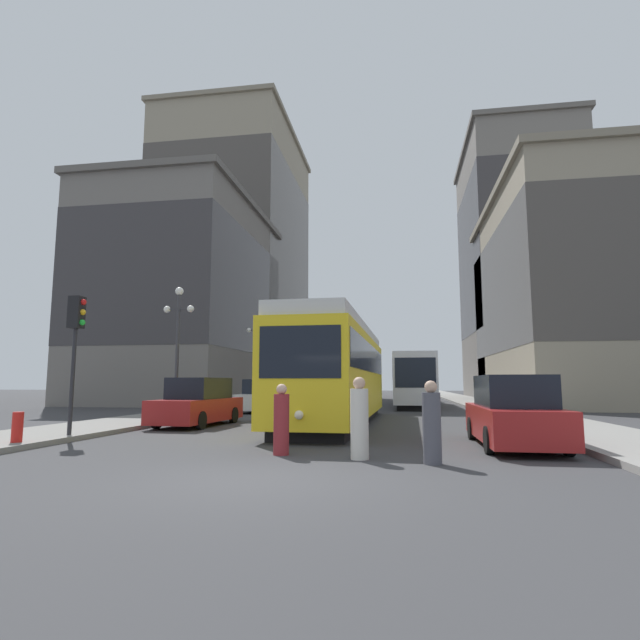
{
  "coord_description": "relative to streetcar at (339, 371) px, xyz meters",
  "views": [
    {
      "loc": [
        2.45,
        -8.45,
        1.63
      ],
      "look_at": [
        -0.01,
        6.83,
        3.57
      ],
      "focal_mm": 28.16,
      "sensor_mm": 36.0,
      "label": 1
    }
  ],
  "objects": [
    {
      "name": "ground_plane",
      "position": [
        0.04,
        -11.72,
        -2.1
      ],
      "size": [
        200.0,
        200.0,
        0.0
      ],
      "primitive_type": "plane",
      "color": "#38383A"
    },
    {
      "name": "sidewalk_left",
      "position": [
        -8.24,
        28.28,
        -2.03
      ],
      "size": [
        3.39,
        120.0,
        0.15
      ],
      "primitive_type": "cube",
      "color": "gray",
      "rests_on": "ground"
    },
    {
      "name": "sidewalk_right",
      "position": [
        8.31,
        28.28,
        -2.03
      ],
      "size": [
        3.39,
        120.0,
        0.15
      ],
      "primitive_type": "cube",
      "color": "gray",
      "rests_on": "ground"
    },
    {
      "name": "streetcar",
      "position": [
        0.0,
        0.0,
        0.0
      ],
      "size": [
        2.92,
        14.57,
        3.89
      ],
      "rotation": [
        0.0,
        0.0,
        -0.02
      ],
      "color": "black",
      "rests_on": "ground"
    },
    {
      "name": "transit_bus",
      "position": [
        3.34,
        15.35,
        -0.15
      ],
      "size": [
        2.7,
        12.82,
        3.45
      ],
      "rotation": [
        0.0,
        0.0,
        -0.01
      ],
      "color": "black",
      "rests_on": "ground"
    },
    {
      "name": "parked_car_left_near",
      "position": [
        -5.25,
        7.37,
        -1.26
      ],
      "size": [
        1.96,
        4.52,
        1.82
      ],
      "rotation": [
        0.0,
        0.0,
        -0.02
      ],
      "color": "black",
      "rests_on": "ground"
    },
    {
      "name": "parked_car_left_mid",
      "position": [
        -5.25,
        -1.61,
        -1.26
      ],
      "size": [
        2.09,
        4.93,
        1.82
      ],
      "rotation": [
        0.0,
        0.0,
        -0.06
      ],
      "color": "black",
      "rests_on": "ground"
    },
    {
      "name": "parked_car_right_far",
      "position": [
        5.32,
        -6.43,
        -1.26
      ],
      "size": [
        1.92,
        4.97,
        1.82
      ],
      "rotation": [
        0.0,
        0.0,
        3.13
      ],
      "color": "black",
      "rests_on": "ground"
    },
    {
      "name": "parked_car_left_far",
      "position": [
        -5.25,
        15.61,
        -1.26
      ],
      "size": [
        1.96,
        4.96,
        1.82
      ],
      "rotation": [
        0.0,
        0.0,
        0.02
      ],
      "color": "black",
      "rests_on": "ground"
    },
    {
      "name": "pedestrian_crossing_near",
      "position": [
        -0.24,
        -8.78,
        -1.35
      ],
      "size": [
        0.36,
        0.36,
        1.6
      ],
      "rotation": [
        0.0,
        0.0,
        2.05
      ],
      "color": "maroon",
      "rests_on": "ground"
    },
    {
      "name": "pedestrian_crossing_far",
      "position": [
        1.58,
        -9.16,
        -1.28
      ],
      "size": [
        0.39,
        0.39,
        1.76
      ],
      "rotation": [
        0.0,
        0.0,
        2.66
      ],
      "color": "beige",
      "rests_on": "ground"
    },
    {
      "name": "pedestrian_on_sidewalk",
      "position": [
        3.08,
        -9.57,
        -1.32
      ],
      "size": [
        0.37,
        0.37,
        1.67
      ],
      "rotation": [
        0.0,
        0.0,
        4.59
      ],
      "color": "#4C4C56",
      "rests_on": "ground"
    },
    {
      "name": "traffic_light_near_left",
      "position": [
        -6.93,
        -6.84,
        1.15
      ],
      "size": [
        0.47,
        0.36,
        4.02
      ],
      "color": "#232328",
      "rests_on": "sidewalk_left"
    },
    {
      "name": "lamp_post_left_near",
      "position": [
        -7.15,
        0.44,
        1.77
      ],
      "size": [
        1.41,
        0.36,
        5.69
      ],
      "color": "#333338",
      "rests_on": "sidewalk_left"
    },
    {
      "name": "lamp_post_left_far",
      "position": [
        -7.15,
        12.59,
        1.99
      ],
      "size": [
        1.41,
        0.36,
        6.07
      ],
      "color": "#333338",
      "rests_on": "sidewalk_left"
    },
    {
      "name": "fire_hydrant",
      "position": [
        -7.06,
        -8.72,
        -1.58
      ],
      "size": [
        0.26,
        0.26,
        0.75
      ],
      "primitive_type": "cylinder",
      "color": "red",
      "rests_on": "sidewalk_left"
    },
    {
      "name": "building_left_corner",
      "position": [
        -16.84,
        36.38,
        14.29
      ],
      "size": [
        14.4,
        21.18,
        31.78
      ],
      "color": "gray",
      "rests_on": "ground"
    },
    {
      "name": "building_left_midblock",
      "position": [
        -15.75,
        20.35,
        6.68
      ],
      "size": [
        12.21,
        19.25,
        17.11
      ],
      "color": "slate",
      "rests_on": "ground"
    },
    {
      "name": "building_right_corner",
      "position": [
        17.04,
        20.69,
        6.3
      ],
      "size": [
        14.67,
        22.07,
        16.38
      ],
      "color": "gray",
      "rests_on": "ground"
    },
    {
      "name": "building_right_midblock",
      "position": [
        15.25,
        35.53,
        12.15
      ],
      "size": [
        11.07,
        17.42,
        27.66
      ],
      "color": "slate",
      "rests_on": "ground"
    }
  ]
}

